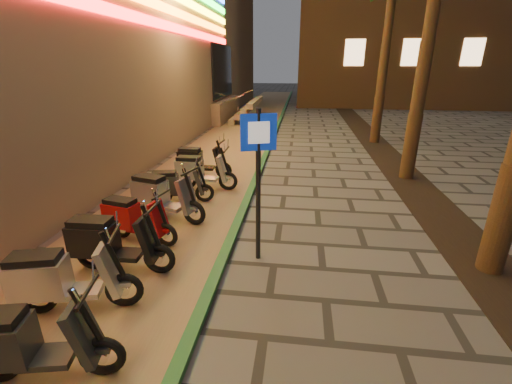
# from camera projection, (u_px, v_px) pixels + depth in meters

# --- Properties ---
(ground) EXTENTS (120.00, 120.00, 0.00)m
(ground) POSITION_uv_depth(u_px,v_px,m) (263.00, 337.00, 4.34)
(ground) COLOR #474442
(ground) RESTS_ON ground
(parking_strip) EXTENTS (3.40, 60.00, 0.01)m
(parking_strip) POSITION_uv_depth(u_px,v_px,m) (227.00, 149.00, 13.93)
(parking_strip) COLOR #8C7251
(parking_strip) RESTS_ON ground
(green_curb) EXTENTS (0.18, 60.00, 0.10)m
(green_curb) POSITION_uv_depth(u_px,v_px,m) (268.00, 149.00, 13.71)
(green_curb) COLOR #225C2E
(green_curb) RESTS_ON ground
(planting_strip) EXTENTS (1.20, 40.00, 0.02)m
(planting_strip) POSITION_uv_depth(u_px,v_px,m) (428.00, 202.00, 8.54)
(planting_strip) COLOR black
(planting_strip) RESTS_ON ground
(pedestrian_sign) EXTENTS (0.56, 0.22, 2.62)m
(pedestrian_sign) POSITION_uv_depth(u_px,v_px,m) (258.00, 167.00, 5.52)
(pedestrian_sign) COLOR black
(pedestrian_sign) RESTS_ON ground
(scooter_3) EXTENTS (1.64, 0.75, 1.15)m
(scooter_3) POSITION_uv_depth(u_px,v_px,m) (23.00, 343.00, 3.59)
(scooter_3) COLOR black
(scooter_3) RESTS_ON ground
(scooter_4) EXTENTS (1.70, 0.85, 1.20)m
(scooter_4) POSITION_uv_depth(u_px,v_px,m) (60.00, 279.00, 4.63)
(scooter_4) COLOR black
(scooter_4) RESTS_ON ground
(scooter_5) EXTENTS (1.72, 0.60, 1.22)m
(scooter_5) POSITION_uv_depth(u_px,v_px,m) (109.00, 242.00, 5.57)
(scooter_5) COLOR black
(scooter_5) RESTS_ON ground
(scooter_6) EXTENTS (1.56, 0.71, 1.09)m
(scooter_6) POSITION_uv_depth(u_px,v_px,m) (132.00, 218.00, 6.57)
(scooter_6) COLOR black
(scooter_6) RESTS_ON ground
(scooter_7) EXTENTS (1.77, 0.90, 1.25)m
(scooter_7) POSITION_uv_depth(u_px,v_px,m) (160.00, 195.00, 7.50)
(scooter_7) COLOR black
(scooter_7) RESTS_ON ground
(scooter_8) EXTENTS (1.51, 0.71, 1.07)m
(scooter_8) POSITION_uv_depth(u_px,v_px,m) (175.00, 185.00, 8.37)
(scooter_8) COLOR black
(scooter_8) RESTS_ON ground
(scooter_9) EXTENTS (1.68, 0.59, 1.19)m
(scooter_9) POSITION_uv_depth(u_px,v_px,m) (199.00, 171.00, 9.29)
(scooter_9) COLOR black
(scooter_9) RESTS_ON ground
(scooter_10) EXTENTS (1.65, 0.58, 1.16)m
(scooter_10) POSITION_uv_depth(u_px,v_px,m) (198.00, 161.00, 10.32)
(scooter_10) COLOR black
(scooter_10) RESTS_ON ground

